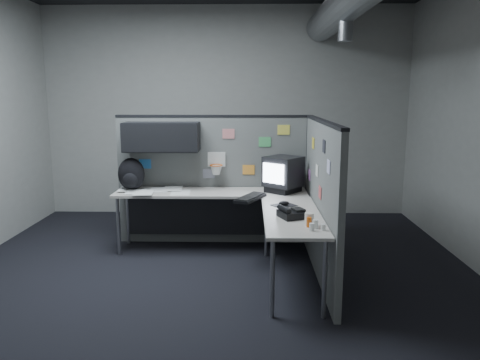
{
  "coord_description": "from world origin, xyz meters",
  "views": [
    {
      "loc": [
        0.36,
        -4.51,
        1.89
      ],
      "look_at": [
        0.26,
        0.35,
        0.99
      ],
      "focal_mm": 35.0,
      "sensor_mm": 36.0,
      "label": 1
    }
  ],
  "objects_px": {
    "monitor": "(283,174)",
    "backpack": "(131,175)",
    "phone": "(291,213)",
    "desk": "(231,206)",
    "keyboard": "(250,198)"
  },
  "relations": [
    {
      "from": "desk",
      "to": "monitor",
      "type": "xyz_separation_m",
      "value": [
        0.62,
        0.28,
        0.34
      ]
    },
    {
      "from": "monitor",
      "to": "backpack",
      "type": "bearing_deg",
      "value": 172.48
    },
    {
      "from": "monitor",
      "to": "backpack",
      "type": "xyz_separation_m",
      "value": [
        -1.83,
        0.05,
        -0.03
      ]
    },
    {
      "from": "phone",
      "to": "backpack",
      "type": "bearing_deg",
      "value": 134.11
    },
    {
      "from": "monitor",
      "to": "phone",
      "type": "relative_size",
      "value": 1.75
    },
    {
      "from": "backpack",
      "to": "monitor",
      "type": "bearing_deg",
      "value": 11.06
    },
    {
      "from": "phone",
      "to": "backpack",
      "type": "relative_size",
      "value": 0.76
    },
    {
      "from": "desk",
      "to": "phone",
      "type": "xyz_separation_m",
      "value": [
        0.61,
        -0.91,
        0.16
      ]
    },
    {
      "from": "desk",
      "to": "phone",
      "type": "height_order",
      "value": "phone"
    },
    {
      "from": "keyboard",
      "to": "phone",
      "type": "height_order",
      "value": "phone"
    },
    {
      "from": "backpack",
      "to": "phone",
      "type": "bearing_deg",
      "value": -21.3
    },
    {
      "from": "keyboard",
      "to": "backpack",
      "type": "bearing_deg",
      "value": 142.69
    },
    {
      "from": "monitor",
      "to": "backpack",
      "type": "height_order",
      "value": "monitor"
    },
    {
      "from": "desk",
      "to": "monitor",
      "type": "height_order",
      "value": "monitor"
    },
    {
      "from": "desk",
      "to": "monitor",
      "type": "distance_m",
      "value": 0.75
    }
  ]
}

